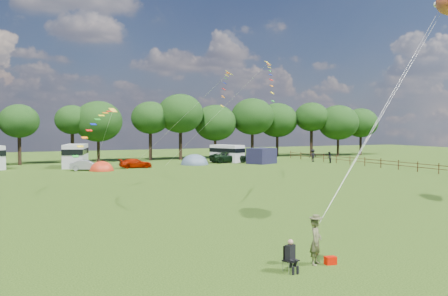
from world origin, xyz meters
name	(u,v)px	position (x,y,z in m)	size (l,w,h in m)	color
ground_plane	(299,245)	(0.00, 0.00, 0.00)	(180.00, 180.00, 0.00)	black
tree_line	(123,119)	(5.30, 54.99, 6.35)	(102.98, 10.98, 10.27)	black
fence	(357,160)	(32.00, 34.50, 0.70)	(0.12, 33.12, 1.20)	#472D19
car_b	(86,165)	(-2.33, 41.79, 0.62)	(1.31, 3.51, 1.24)	gray
car_c	(135,163)	(3.91, 42.97, 0.59)	(1.66, 3.95, 1.18)	#A11600
car_d	(229,157)	(18.56, 46.27, 0.78)	(2.59, 5.73, 1.56)	black
campervan_c	(76,155)	(-2.78, 47.22, 1.58)	(4.11, 6.47, 2.94)	#B2B2B4
campervan_d	(227,153)	(18.72, 47.33, 1.35)	(3.97, 5.56, 2.51)	silver
tent_orange	(102,171)	(-0.74, 40.74, 0.02)	(2.87, 3.14, 2.24)	red
tent_greyblue	(195,164)	(12.63, 44.82, 0.02)	(3.82, 4.18, 2.84)	#4B5D70
awning_navy	(262,156)	(21.87, 42.63, 1.09)	(3.49, 2.84, 2.18)	#1B1A36
kite_flyer	(316,242)	(-1.20, -2.92, 0.89)	(0.65, 0.42, 1.77)	brown
camp_chair	(290,252)	(-2.60, -3.30, 0.72)	(0.62, 0.64, 1.20)	#99999E
kite_bag	(330,260)	(-0.67, -3.13, 0.15)	(0.42, 0.28, 0.30)	#CB1000
streamer_kite_b	(98,123)	(-4.74, 21.31, 5.52)	(4.29, 4.61, 3.79)	yellow
streamer_kite_c	(227,81)	(1.81, 11.51, 8.29)	(3.06, 4.91, 2.77)	yellow
walker_a	(329,157)	(30.98, 39.28, 0.81)	(0.79, 0.49, 1.62)	black
walker_b	(313,155)	(30.42, 42.49, 0.94)	(1.21, 0.56, 1.87)	black
streamer_kite_d	(270,74)	(11.75, 22.95, 10.26)	(2.71, 5.10, 4.30)	yellow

